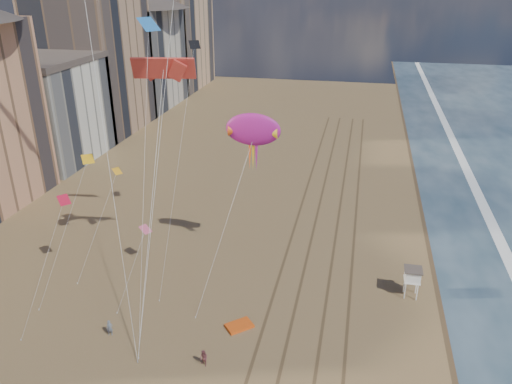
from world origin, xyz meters
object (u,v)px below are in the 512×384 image
show_kite (253,130)px  kite_flyer_b (204,358)px  grounded_kite (239,326)px  lifeguard_stand (413,275)px  kite_flyer_a (110,328)px

show_kite → kite_flyer_b: show_kite is taller
grounded_kite → show_kite: 18.41m
show_kite → kite_flyer_b: size_ratio=12.52×
show_kite → kite_flyer_b: (-0.63, -15.62, -14.58)m
lifeguard_stand → grounded_kite: lifeguard_stand is taller
kite_flyer_b → lifeguard_stand: bearing=67.6°
kite_flyer_a → kite_flyer_b: kite_flyer_a is taller
kite_flyer_a → kite_flyer_b: 9.38m
grounded_kite → kite_flyer_a: 11.39m
lifeguard_stand → kite_flyer_b: lifeguard_stand is taller
grounded_kite → show_kite: size_ratio=0.13×
kite_flyer_b → grounded_kite: bearing=102.0°
lifeguard_stand → kite_flyer_a: lifeguard_stand is taller
lifeguard_stand → kite_flyer_b: bearing=-141.6°
lifeguard_stand → grounded_kite: 17.51m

